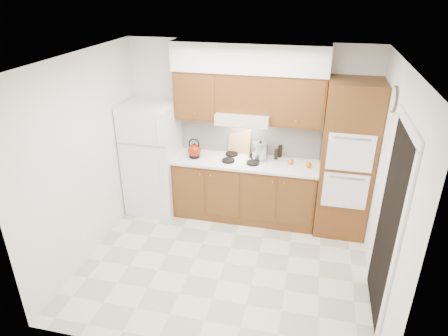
% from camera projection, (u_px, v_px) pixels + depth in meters
% --- Properties ---
extents(floor, '(3.60, 3.60, 0.00)m').
position_uv_depth(floor, '(225.00, 263.00, 5.20)').
color(floor, beige).
rests_on(floor, ground).
extents(ceiling, '(3.60, 3.60, 0.00)m').
position_uv_depth(ceiling, '(225.00, 60.00, 4.08)').
color(ceiling, white).
rests_on(ceiling, wall_back).
extents(wall_back, '(3.60, 0.02, 2.60)m').
position_uv_depth(wall_back, '(248.00, 130.00, 5.96)').
color(wall_back, white).
rests_on(wall_back, floor).
extents(wall_left, '(0.02, 3.00, 2.60)m').
position_uv_depth(wall_left, '(86.00, 159.00, 5.01)').
color(wall_left, white).
rests_on(wall_left, floor).
extents(wall_right, '(0.02, 3.00, 2.60)m').
position_uv_depth(wall_right, '(389.00, 190.00, 4.27)').
color(wall_right, white).
rests_on(wall_right, floor).
extents(fridge, '(0.75, 0.72, 1.72)m').
position_uv_depth(fridge, '(153.00, 158.00, 6.12)').
color(fridge, white).
rests_on(fridge, floor).
extents(base_cabinets, '(2.11, 0.60, 0.90)m').
position_uv_depth(base_cabinets, '(244.00, 190.00, 6.06)').
color(base_cabinets, brown).
rests_on(base_cabinets, floor).
extents(countertop, '(2.13, 0.62, 0.04)m').
position_uv_depth(countertop, '(245.00, 162.00, 5.85)').
color(countertop, white).
rests_on(countertop, base_cabinets).
extents(backsplash, '(2.11, 0.03, 0.56)m').
position_uv_depth(backsplash, '(249.00, 136.00, 5.98)').
color(backsplash, white).
rests_on(backsplash, countertop).
extents(oven_cabinet, '(0.70, 0.65, 2.20)m').
position_uv_depth(oven_cabinet, '(347.00, 160.00, 5.47)').
color(oven_cabinet, brown).
rests_on(oven_cabinet, floor).
extents(upper_cab_left, '(0.63, 0.33, 0.70)m').
position_uv_depth(upper_cab_left, '(198.00, 94.00, 5.73)').
color(upper_cab_left, brown).
rests_on(upper_cab_left, wall_back).
extents(upper_cab_right, '(0.73, 0.33, 0.70)m').
position_uv_depth(upper_cab_right, '(298.00, 101.00, 5.43)').
color(upper_cab_right, brown).
rests_on(upper_cab_right, wall_back).
extents(range_hood, '(0.75, 0.45, 0.15)m').
position_uv_depth(range_hood, '(244.00, 117.00, 5.65)').
color(range_hood, silver).
rests_on(range_hood, wall_back).
extents(upper_cab_over_hood, '(0.75, 0.33, 0.55)m').
position_uv_depth(upper_cab_over_hood, '(245.00, 92.00, 5.55)').
color(upper_cab_over_hood, brown).
rests_on(upper_cab_over_hood, range_hood).
extents(soffit, '(2.13, 0.36, 0.40)m').
position_uv_depth(soffit, '(249.00, 57.00, 5.33)').
color(soffit, silver).
rests_on(soffit, wall_back).
extents(cooktop, '(0.74, 0.50, 0.01)m').
position_uv_depth(cooktop, '(242.00, 160.00, 5.86)').
color(cooktop, white).
rests_on(cooktop, countertop).
extents(doorway, '(0.02, 0.90, 2.10)m').
position_uv_depth(doorway, '(388.00, 228.00, 4.08)').
color(doorway, black).
rests_on(doorway, floor).
extents(wall_clock, '(0.02, 0.30, 0.30)m').
position_uv_depth(wall_clock, '(394.00, 99.00, 4.40)').
color(wall_clock, '#3F3833').
rests_on(wall_clock, wall_right).
extents(kettle, '(0.25, 0.25, 0.20)m').
position_uv_depth(kettle, '(194.00, 151.00, 5.90)').
color(kettle, maroon).
rests_on(kettle, countertop).
extents(cutting_board, '(0.34, 0.13, 0.44)m').
position_uv_depth(cutting_board, '(239.00, 141.00, 6.01)').
color(cutting_board, tan).
rests_on(cutting_board, countertop).
extents(stock_pot, '(0.28, 0.28, 0.23)m').
position_uv_depth(stock_pot, '(260.00, 150.00, 5.82)').
color(stock_pot, '#B7B7BC').
rests_on(stock_pot, cooktop).
extents(condiment_a, '(0.07, 0.07, 0.19)m').
position_uv_depth(condiment_a, '(280.00, 151.00, 5.93)').
color(condiment_a, black).
rests_on(condiment_a, countertop).
extents(condiment_b, '(0.05, 0.05, 0.16)m').
position_uv_depth(condiment_b, '(276.00, 154.00, 5.86)').
color(condiment_b, black).
rests_on(condiment_b, countertop).
extents(condiment_c, '(0.06, 0.06, 0.17)m').
position_uv_depth(condiment_c, '(280.00, 151.00, 5.93)').
color(condiment_c, black).
rests_on(condiment_c, countertop).
extents(orange_near, '(0.09, 0.09, 0.09)m').
position_uv_depth(orange_near, '(308.00, 165.00, 5.62)').
color(orange_near, orange).
rests_on(orange_near, countertop).
extents(orange_far, '(0.11, 0.11, 0.08)m').
position_uv_depth(orange_far, '(290.00, 161.00, 5.72)').
color(orange_far, orange).
rests_on(orange_far, countertop).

